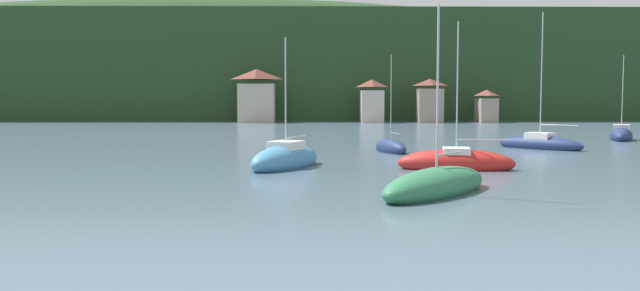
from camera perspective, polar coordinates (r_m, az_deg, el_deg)
wooded_hillside at (r=151.97m, az=-6.40°, el=5.85°), size 352.00×58.90×41.87m
shore_building_west at (r=112.64m, az=-5.56°, el=4.29°), size 6.42×5.35×9.15m
shore_building_westcentral at (r=112.48m, az=4.56°, el=3.86°), size 3.99×4.87×7.38m
shore_building_central at (r=113.21m, az=9.59°, el=3.84°), size 4.40×3.60×7.48m
shore_building_eastcentral at (r=116.08m, az=14.34°, el=3.33°), size 3.17×5.11×5.63m
sailboat_mid_1 at (r=28.39m, az=10.14°, el=-3.48°), size 6.71×7.62×8.47m
sailboat_far_2 at (r=56.09m, az=18.68°, el=0.14°), size 6.32×6.93×11.46m
sailboat_far_3 at (r=50.00m, az=6.19°, el=-0.22°), size 2.75×5.14×7.80m
sailboat_mid_4 at (r=38.43m, az=11.83°, el=-1.47°), size 6.94×3.07×8.93m
sailboat_mid_5 at (r=38.76m, az=-3.01°, el=-1.23°), size 5.20×7.52×8.21m
sailboat_far_7 at (r=70.92m, az=24.85°, el=0.81°), size 4.59×6.61×8.83m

